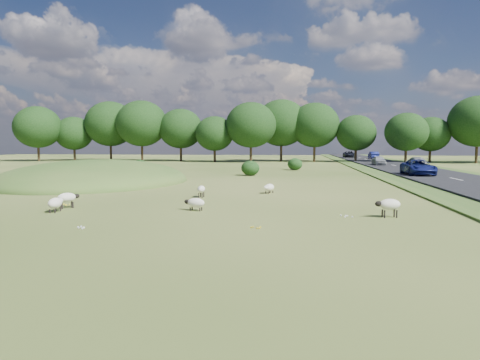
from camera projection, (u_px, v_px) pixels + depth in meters
name	position (u px, v px, depth m)	size (l,w,h in m)	color
ground	(240.00, 176.00, 44.58)	(160.00, 160.00, 0.00)	#314E18
mound	(96.00, 182.00, 38.14)	(16.00, 20.00, 4.00)	#33561E
road	(413.00, 170.00, 52.01)	(8.00, 150.00, 0.25)	black
treeline	(258.00, 126.00, 79.19)	(96.28, 14.66, 11.70)	black
shrubs	(239.00, 166.00, 51.04)	(21.56, 11.82, 1.59)	black
sheep_0	(55.00, 203.00, 21.39)	(0.63, 1.27, 0.72)	beige
sheep_1	(269.00, 187.00, 29.32)	(0.88, 1.18, 0.66)	beige
sheep_2	(201.00, 189.00, 27.17)	(0.46, 1.04, 0.76)	beige
sheep_3	(389.00, 205.00, 19.78)	(1.26, 0.74, 0.88)	beige
sheep_4	(67.00, 197.00, 22.63)	(1.07, 1.05, 0.83)	beige
sheep_5	(195.00, 203.00, 21.84)	(1.17, 0.69, 0.65)	beige
car_0	(349.00, 154.00, 96.23)	(2.37, 5.15, 1.43)	black
car_2	(416.00, 162.00, 57.29)	(1.91, 4.70, 1.36)	#9EA1A5
car_3	(379.00, 160.00, 63.05)	(1.60, 3.98, 1.36)	#A3A7AA
car_4	(418.00, 167.00, 43.24)	(2.52, 5.47, 1.52)	navy
car_5	(373.00, 155.00, 87.58)	(1.57, 4.51, 1.49)	navy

